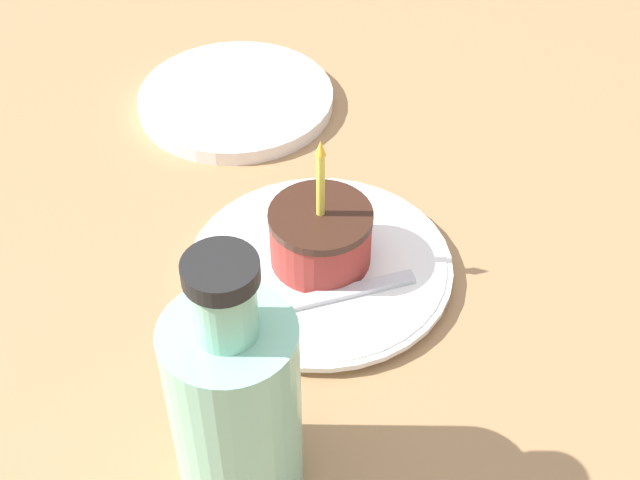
# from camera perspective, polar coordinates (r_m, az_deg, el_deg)

# --- Properties ---
(ground_plane) EXTENTS (2.40, 2.40, 0.04)m
(ground_plane) POSITION_cam_1_polar(r_m,az_deg,el_deg) (0.77, -1.23, -2.56)
(ground_plane) COLOR #9E754C
(ground_plane) RESTS_ON ground
(plate) EXTENTS (0.22, 0.22, 0.01)m
(plate) POSITION_cam_1_polar(r_m,az_deg,el_deg) (0.75, 0.00, -1.74)
(plate) COLOR white
(plate) RESTS_ON ground_plane
(cake_slice) EXTENTS (0.09, 0.09, 0.12)m
(cake_slice) POSITION_cam_1_polar(r_m,az_deg,el_deg) (0.73, 0.04, 0.27)
(cake_slice) COLOR #99332D
(cake_slice) RESTS_ON plate
(fork) EXTENTS (0.19, 0.09, 0.00)m
(fork) POSITION_cam_1_polar(r_m,az_deg,el_deg) (0.70, -2.66, -4.34)
(fork) COLOR silver
(fork) RESTS_ON plate
(bottle) EXTENTS (0.08, 0.08, 0.21)m
(bottle) POSITION_cam_1_polar(r_m,az_deg,el_deg) (0.57, -5.47, -10.30)
(bottle) COLOR #8CD1B2
(bottle) RESTS_ON ground_plane
(side_plate) EXTENTS (0.20, 0.20, 0.02)m
(side_plate) POSITION_cam_1_polar(r_m,az_deg,el_deg) (0.94, -5.39, 8.96)
(side_plate) COLOR white
(side_plate) RESTS_ON ground_plane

